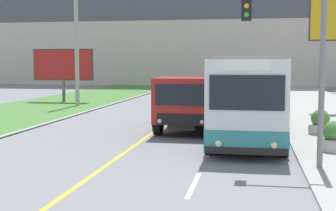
{
  "coord_description": "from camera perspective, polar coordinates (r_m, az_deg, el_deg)",
  "views": [
    {
      "loc": [
        4.1,
        -3.26,
        2.97
      ],
      "look_at": [
        1.1,
        13.47,
        1.4
      ],
      "focal_mm": 50.0,
      "sensor_mm": 36.0,
      "label": 1
    }
  ],
  "objects": [
    {
      "name": "city_bus",
      "position": [
        19.81,
        9.74,
        1.23
      ],
      "size": [
        2.62,
        12.26,
        3.15
      ],
      "color": "silver",
      "rests_on": "ground_plane"
    },
    {
      "name": "planter_round_near",
      "position": [
        16.15,
        19.55,
        -3.76
      ],
      "size": [
        0.89,
        0.89,
        1.0
      ],
      "color": "#B7B2A8",
      "rests_on": "sidewalk_right"
    },
    {
      "name": "utility_pole_far",
      "position": [
        32.49,
        -11.12,
        9.32
      ],
      "size": [
        1.8,
        0.28,
        10.53
      ],
      "color": "#9E9E99",
      "rests_on": "ground_plane"
    },
    {
      "name": "billboard_small",
      "position": [
        35.75,
        -12.66,
        4.76
      ],
      "size": [
        4.63,
        0.24,
        3.97
      ],
      "color": "#59595B",
      "rests_on": "ground_plane"
    },
    {
      "name": "planter_round_second",
      "position": [
        19.81,
        18.07,
        -2.09
      ],
      "size": [
        0.92,
        0.92,
        1.01
      ],
      "color": "#B7B2A8",
      "rests_on": "sidewalk_right"
    },
    {
      "name": "traffic_light_mast",
      "position": [
        13.34,
        15.42,
        6.96
      ],
      "size": [
        2.28,
        0.32,
        5.31
      ],
      "color": "slate",
      "rests_on": "ground_plane"
    },
    {
      "name": "dump_truck",
      "position": [
        20.04,
        2.47,
        0.18
      ],
      "size": [
        2.47,
        6.56,
        2.35
      ],
      "color": "black",
      "rests_on": "ground_plane"
    },
    {
      "name": "car_distant",
      "position": [
        39.55,
        10.22,
        1.88
      ],
      "size": [
        1.8,
        4.3,
        1.45
      ],
      "color": "#2D4784",
      "rests_on": "ground_plane"
    }
  ]
}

